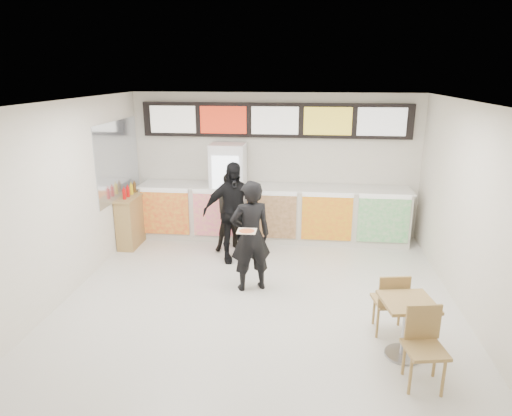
# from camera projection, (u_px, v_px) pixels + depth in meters

# --- Properties ---
(floor) EXTENTS (7.00, 7.00, 0.00)m
(floor) POSITION_uv_depth(u_px,v_px,m) (257.00, 311.00, 6.74)
(floor) COLOR beige
(floor) RESTS_ON ground
(ceiling) EXTENTS (7.00, 7.00, 0.00)m
(ceiling) POSITION_uv_depth(u_px,v_px,m) (257.00, 104.00, 5.87)
(ceiling) COLOR white
(ceiling) RESTS_ON wall_back
(wall_back) EXTENTS (6.00, 0.00, 6.00)m
(wall_back) POSITION_uv_depth(u_px,v_px,m) (275.00, 165.00, 9.64)
(wall_back) COLOR silver
(wall_back) RESTS_ON floor
(wall_left) EXTENTS (0.00, 7.00, 7.00)m
(wall_left) POSITION_uv_depth(u_px,v_px,m) (52.00, 208.00, 6.62)
(wall_left) COLOR silver
(wall_left) RESTS_ON floor
(wall_right) EXTENTS (0.00, 7.00, 7.00)m
(wall_right) POSITION_uv_depth(u_px,v_px,m) (484.00, 222.00, 5.99)
(wall_right) COLOR silver
(wall_right) RESTS_ON floor
(service_counter) EXTENTS (5.56, 0.77, 1.14)m
(service_counter) POSITION_uv_depth(u_px,v_px,m) (273.00, 213.00, 9.52)
(service_counter) COLOR silver
(service_counter) RESTS_ON floor
(menu_board) EXTENTS (5.50, 0.14, 0.70)m
(menu_board) POSITION_uv_depth(u_px,v_px,m) (275.00, 120.00, 9.28)
(menu_board) COLOR black
(menu_board) RESTS_ON wall_back
(drinks_fridge) EXTENTS (0.70, 0.67, 2.00)m
(drinks_fridge) POSITION_uv_depth(u_px,v_px,m) (229.00, 191.00, 9.51)
(drinks_fridge) COLOR white
(drinks_fridge) RESTS_ON floor
(mirror_panel) EXTENTS (0.01, 2.00, 1.50)m
(mirror_panel) POSITION_uv_depth(u_px,v_px,m) (118.00, 160.00, 8.88)
(mirror_panel) COLOR #B2B7BF
(mirror_panel) RESTS_ON wall_left
(customer_main) EXTENTS (0.78, 0.65, 1.81)m
(customer_main) POSITION_uv_depth(u_px,v_px,m) (250.00, 236.00, 7.20)
(customer_main) COLOR black
(customer_main) RESTS_ON floor
(customer_left) EXTENTS (0.92, 0.83, 1.55)m
(customer_left) POSITION_uv_depth(u_px,v_px,m) (233.00, 213.00, 8.83)
(customer_left) COLOR black
(customer_left) RESTS_ON floor
(customer_mid) EXTENTS (1.18, 0.77, 1.87)m
(customer_mid) POSITION_uv_depth(u_px,v_px,m) (233.00, 212.00, 8.33)
(customer_mid) COLOR black
(customer_mid) RESTS_ON floor
(pizza_slice) EXTENTS (0.36, 0.36, 0.02)m
(pizza_slice) POSITION_uv_depth(u_px,v_px,m) (247.00, 231.00, 6.70)
(pizza_slice) COLOR beige
(pizza_slice) RESTS_ON customer_main
(cafe_table) EXTENTS (0.71, 1.59, 0.90)m
(cafe_table) POSITION_uv_depth(u_px,v_px,m) (407.00, 318.00, 5.54)
(cafe_table) COLOR #AC894F
(cafe_table) RESTS_ON floor
(condiment_ledge) EXTENTS (0.37, 0.92, 1.23)m
(condiment_ledge) POSITION_uv_depth(u_px,v_px,m) (131.00, 220.00, 9.21)
(condiment_ledge) COLOR #AC894F
(condiment_ledge) RESTS_ON floor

